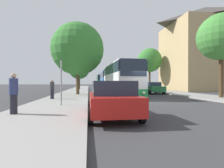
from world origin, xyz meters
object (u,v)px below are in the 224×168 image
object	(u,v)px
parked_car_right_far	(127,86)
tree_right_mid	(150,60)
bus_front	(120,79)
pedestrian_waiting_near	(52,89)
parked_car_right_near	(153,88)
parked_car_left_curb	(112,99)
bus_rear	(102,82)
tree_left_far	(79,69)
tree_left_near	(78,49)
pedestrian_waiting_far	(14,93)
tree_right_near	(221,37)
bus_middle	(108,81)
bus_stop_sign	(61,77)

from	to	relation	value
parked_car_right_far	tree_right_mid	world-z (taller)	tree_right_mid
bus_front	pedestrian_waiting_near	size ratio (longest dim) A/B	6.40
parked_car_right_near	tree_right_mid	distance (m)	14.61
parked_car_left_curb	bus_front	bearing A→B (deg)	77.68
parked_car_left_curb	tree_right_mid	xyz separation A→B (m)	(11.88, 28.18, 5.48)
bus_rear	pedestrian_waiting_near	size ratio (longest dim) A/B	6.45
bus_rear	tree_right_mid	xyz separation A→B (m)	(9.51, -9.45, 4.48)
bus_rear	tree_left_far	bearing A→B (deg)	-132.78
bus_rear	tree_left_near	bearing A→B (deg)	-100.82
pedestrian_waiting_far	tree_right_near	size ratio (longest dim) A/B	0.23
tree_left_near	bus_middle	bearing A→B (deg)	66.81
parked_car_right_near	pedestrian_waiting_far	distance (m)	18.97
tree_left_near	tree_right_mid	bearing A→B (deg)	46.20
bus_middle	bus_rear	bearing A→B (deg)	91.22
pedestrian_waiting_near	tree_right_near	size ratio (longest dim) A/B	0.21
bus_front	tree_left_near	world-z (taller)	tree_left_near
bus_rear	tree_left_near	world-z (taller)	tree_left_near
pedestrian_waiting_near	parked_car_right_near	bearing A→B (deg)	14.83
pedestrian_waiting_near	tree_left_far	world-z (taller)	tree_left_far
bus_middle	bus_front	bearing A→B (deg)	-89.25
bus_front	bus_middle	world-z (taller)	bus_front
parked_car_right_near	tree_left_near	distance (m)	11.17
parked_car_left_curb	parked_car_right_far	size ratio (longest dim) A/B	0.91
pedestrian_waiting_far	bus_stop_sign	bearing A→B (deg)	19.91
bus_stop_sign	pedestrian_waiting_near	world-z (taller)	bus_stop_sign
parked_car_left_curb	tree_right_near	bearing A→B (deg)	32.47
pedestrian_waiting_near	tree_left_near	distance (m)	7.47
tree_left_near	tree_left_far	xyz separation A→B (m)	(-0.80, 18.34, -0.85)
pedestrian_waiting_near	tree_right_near	world-z (taller)	tree_right_near
bus_middle	parked_car_left_curb	xyz separation A→B (m)	(-2.50, -24.60, -1.02)
parked_car_right_near	parked_car_left_curb	bearing A→B (deg)	60.76
parked_car_right_near	tree_left_near	xyz separation A→B (m)	(-9.96, -1.91, 4.67)
parked_car_right_far	pedestrian_waiting_far	size ratio (longest dim) A/B	2.52
bus_front	tree_right_near	size ratio (longest dim) A/B	1.36
bus_middle	tree_left_near	bearing A→B (deg)	-112.55
parked_car_left_curb	pedestrian_waiting_near	size ratio (longest dim) A/B	2.50
bus_front	bus_stop_sign	size ratio (longest dim) A/B	3.85
tree_left_far	tree_right_near	size ratio (longest dim) A/B	0.88
bus_middle	tree_right_near	distance (m)	19.87
pedestrian_waiting_far	tree_left_far	xyz separation A→B (m)	(1.18, 31.18, 3.59)
bus_stop_sign	tree_right_near	bearing A→B (deg)	15.09
parked_car_right_far	tree_left_near	distance (m)	23.10
pedestrian_waiting_near	tree_right_near	distance (m)	16.05
tree_left_far	tree_right_mid	bearing A→B (deg)	-13.38
bus_middle	bus_rear	size ratio (longest dim) A/B	0.96
tree_right_near	bus_stop_sign	bearing A→B (deg)	-164.91
bus_middle	parked_car_right_far	xyz separation A→B (m)	(5.61, 8.85, -1.13)
bus_stop_sign	tree_left_near	distance (m)	10.62
pedestrian_waiting_far	parked_car_right_far	bearing A→B (deg)	28.31
parked_car_right_far	bus_middle	bearing A→B (deg)	58.44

